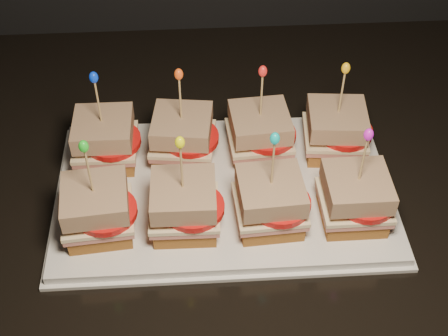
{
  "coord_description": "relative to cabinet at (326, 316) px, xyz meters",
  "views": [
    {
      "loc": [
        -0.85,
        0.94,
        1.56
      ],
      "look_at": [
        -0.81,
        1.55,
        0.96
      ],
      "focal_mm": 50.0,
      "sensor_mm": 36.0,
      "label": 1
    }
  ],
  "objects": [
    {
      "name": "sandwich_0_cheese",
      "position": [
        -0.38,
        -0.01,
        0.52
      ],
      "size": [
        0.09,
        0.09,
        0.01
      ],
      "primitive_type": "cube",
      "rotation": [
        0.0,
        0.0,
        -0.0
      ],
      "color": "#F9E3AD",
      "rests_on": "sandwich_0_ham"
    },
    {
      "name": "granite_slab",
      "position": [
        0.0,
        0.0,
        0.45
      ],
      "size": [
        2.73,
        0.75,
        0.03
      ],
      "primitive_type": "cube",
      "color": "black",
      "rests_on": "cabinet"
    },
    {
      "name": "sandwich_3_bread_bot",
      "position": [
        -0.05,
        -0.01,
        0.5
      ],
      "size": [
        0.09,
        0.09,
        0.02
      ],
      "primitive_type": "cube",
      "rotation": [
        0.0,
        0.0,
        -0.09
      ],
      "color": "#613212",
      "rests_on": "platter"
    },
    {
      "name": "sandwich_2_bread_bot",
      "position": [
        -0.16,
        -0.01,
        0.5
      ],
      "size": [
        0.09,
        0.09,
        0.02
      ],
      "primitive_type": "cube",
      "rotation": [
        0.0,
        0.0,
        0.08
      ],
      "color": "#613212",
      "rests_on": "platter"
    },
    {
      "name": "platter",
      "position": [
        -0.22,
        -0.08,
        0.48
      ],
      "size": [
        0.47,
        0.29,
        0.02
      ],
      "primitive_type": "cube",
      "color": "white",
      "rests_on": "granite_slab"
    },
    {
      "name": "sandwich_2_ham",
      "position": [
        -0.16,
        -0.01,
        0.51
      ],
      "size": [
        0.1,
        0.09,
        0.01
      ],
      "primitive_type": "cube",
      "rotation": [
        0.0,
        0.0,
        0.08
      ],
      "color": "#C27165",
      "rests_on": "sandwich_2_bread_bot"
    },
    {
      "name": "platter_rim",
      "position": [
        -0.22,
        -0.08,
        0.47
      ],
      "size": [
        0.48,
        0.3,
        0.01
      ],
      "primitive_type": "cube",
      "color": "white",
      "rests_on": "granite_slab"
    },
    {
      "name": "sandwich_2_frill",
      "position": [
        -0.16,
        -0.01,
        0.63
      ],
      "size": [
        0.01,
        0.01,
        0.02
      ],
      "primitive_type": "ellipsoid",
      "color": "red",
      "rests_on": "sandwich_2_pick"
    },
    {
      "name": "sandwich_4_cheese",
      "position": [
        -0.38,
        -0.15,
        0.52
      ],
      "size": [
        0.1,
        0.1,
        0.01
      ],
      "primitive_type": "cube",
      "rotation": [
        0.0,
        0.0,
        0.09
      ],
      "color": "#F9E3AD",
      "rests_on": "sandwich_4_ham"
    },
    {
      "name": "sandwich_1_cheese",
      "position": [
        -0.27,
        -0.01,
        0.52
      ],
      "size": [
        0.1,
        0.1,
        0.01
      ],
      "primitive_type": "cube",
      "rotation": [
        0.0,
        0.0,
        -0.13
      ],
      "color": "#F9E3AD",
      "rests_on": "sandwich_1_ham"
    },
    {
      "name": "sandwich_0_tomato",
      "position": [
        -0.37,
        -0.02,
        0.53
      ],
      "size": [
        0.08,
        0.08,
        0.01
      ],
      "primitive_type": "cylinder",
      "color": "red",
      "rests_on": "sandwich_0_cheese"
    },
    {
      "name": "sandwich_7_tomato",
      "position": [
        -0.04,
        -0.15,
        0.53
      ],
      "size": [
        0.08,
        0.08,
        0.01
      ],
      "primitive_type": "cylinder",
      "color": "red",
      "rests_on": "sandwich_7_cheese"
    },
    {
      "name": "sandwich_5_bread_top",
      "position": [
        -0.27,
        -0.15,
        0.54
      ],
      "size": [
        0.08,
        0.08,
        0.03
      ],
      "primitive_type": "cube",
      "rotation": [
        0.0,
        0.0,
        -0.01
      ],
      "color": "brown",
      "rests_on": "sandwich_5_tomato"
    },
    {
      "name": "sandwich_1_bread_bot",
      "position": [
        -0.27,
        -0.01,
        0.5
      ],
      "size": [
        0.09,
        0.09,
        0.02
      ],
      "primitive_type": "cube",
      "rotation": [
        0.0,
        0.0,
        -0.13
      ],
      "color": "#613212",
      "rests_on": "platter"
    },
    {
      "name": "sandwich_4_tomato",
      "position": [
        -0.37,
        -0.15,
        0.53
      ],
      "size": [
        0.08,
        0.08,
        0.01
      ],
      "primitive_type": "cylinder",
      "color": "red",
      "rests_on": "sandwich_4_cheese"
    },
    {
      "name": "sandwich_5_cheese",
      "position": [
        -0.27,
        -0.15,
        0.52
      ],
      "size": [
        0.09,
        0.09,
        0.01
      ],
      "primitive_type": "cube",
      "rotation": [
        0.0,
        0.0,
        -0.01
      ],
      "color": "#F9E3AD",
      "rests_on": "sandwich_5_ham"
    },
    {
      "name": "sandwich_4_frill",
      "position": [
        -0.38,
        -0.15,
        0.63
      ],
      "size": [
        0.01,
        0.01,
        0.02
      ],
      "primitive_type": "ellipsoid",
      "color": "green",
      "rests_on": "sandwich_4_pick"
    },
    {
      "name": "sandwich_6_bread_top",
      "position": [
        -0.16,
        -0.15,
        0.54
      ],
      "size": [
        0.09,
        0.09,
        0.03
      ],
      "primitive_type": "cube",
      "rotation": [
        0.0,
        0.0,
        0.06
      ],
      "color": "brown",
      "rests_on": "sandwich_6_tomato"
    },
    {
      "name": "sandwich_5_bread_bot",
      "position": [
        -0.27,
        -0.15,
        0.5
      ],
      "size": [
        0.08,
        0.08,
        0.02
      ],
      "primitive_type": "cube",
      "rotation": [
        0.0,
        0.0,
        -0.01
      ],
      "color": "#613212",
      "rests_on": "platter"
    },
    {
      "name": "sandwich_0_ham",
      "position": [
        -0.38,
        -0.01,
        0.51
      ],
      "size": [
        0.09,
        0.09,
        0.01
      ],
      "primitive_type": "cube",
      "rotation": [
        0.0,
        0.0,
        -0.0
      ],
      "color": "#C27165",
      "rests_on": "sandwich_0_bread_bot"
    },
    {
      "name": "sandwich_7_ham",
      "position": [
        -0.05,
        -0.15,
        0.51
      ],
      "size": [
        0.09,
        0.09,
        0.01
      ],
      "primitive_type": "cube",
      "rotation": [
        0.0,
        0.0,
        0.01
      ],
      "color": "#C27165",
      "rests_on": "sandwich_7_bread_bot"
    },
    {
      "name": "cabinet",
      "position": [
        0.0,
        0.0,
        0.0
      ],
      "size": [
        2.69,
        0.71,
        0.87
      ],
      "primitive_type": "cube",
      "color": "black",
      "rests_on": "ground"
    },
    {
      "name": "sandwich_2_cheese",
      "position": [
        -0.16,
        -0.01,
        0.52
      ],
      "size": [
        0.1,
        0.09,
        0.01
      ],
      "primitive_type": "cube",
      "rotation": [
        0.0,
        0.0,
        0.08
      ],
      "color": "#F9E3AD",
      "rests_on": "sandwich_2_ham"
    },
    {
      "name": "sandwich_5_tomato",
      "position": [
        -0.26,
        -0.15,
        0.53
      ],
      "size": [
        0.08,
        0.08,
        0.01
      ],
      "primitive_type": "cylinder",
      "color": "red",
      "rests_on": "sandwich_5_cheese"
    },
    {
      "name": "sandwich_7_cheese",
      "position": [
        -0.05,
        -0.15,
        0.52
      ],
      "size": [
        0.09,
        0.09,
        0.01
      ],
      "primitive_type": "cube",
      "rotation": [
        0.0,
        0.0,
        0.01
      ],
      "color": "#F9E3AD",
      "rests_on": "sandwich_7_ham"
    },
    {
      "name": "sandwich_1_ham",
      "position": [
        -0.27,
        -0.01,
        0.51
      ],
      "size": [
        0.1,
        0.1,
        0.01
      ],
      "primitive_type": "cube",
      "rotation": [
        0.0,
        0.0,
        -0.13
      ],
      "color": "#C27165",
      "rests_on": "sandwich_1_bread_bot"
    },
    {
      "name": "sandwich_1_frill",
      "position": [
        -0.27,
        -0.01,
        0.63
      ],
      "size": [
        0.01,
        0.01,
        0.02
      ],
      "primitive_type": "ellipsoid",
      "color": "#EF5016",
      "rests_on": "sandwich_1_pick"
    },
    {
      "name": "sandwich_6_pick",
      "position": [
        -0.16,
        -0.15,
        0.59
      ],
      "size": [
        0.0,
        0.0,
        0.09
      ],
      "primitive_type": "cylinder",
      "color": "tan",
      "rests_on": "sandwich_6_bread_top"
    },
    {
      "name": "sandwich_4_bread_top",
      "position": [
        -0.38,
        -0.15,
        0.54
      ],
      "size": [
        0.09,
        0.09,
        0.03
      ],
      "primitive_type": "cube",
      "rotation": [
        0.0,
        0.0,
        0.09
      ],
      "color": "brown",
      "rests_on": "sandwich_4_tomato"
    },
    {
      "name": "sandwich_6_cheese",
      "position": [
        -0.16,
        -0.15,
        0.52
      ],
      "size": [
        0.1,
        0.09,
        0.01
      ],
      "primitive_type": "cube",
      "rotation": [
        0.0,
        0.0,
        0.06
      ],
      "color": "#F9E3AD",
      "rests_on": "sandwich_6_ham"
    },
    {
      "name": "sandwich_1_tomato",
      "position": [
        -0.26,
        -0.02,
        0.53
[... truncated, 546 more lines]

